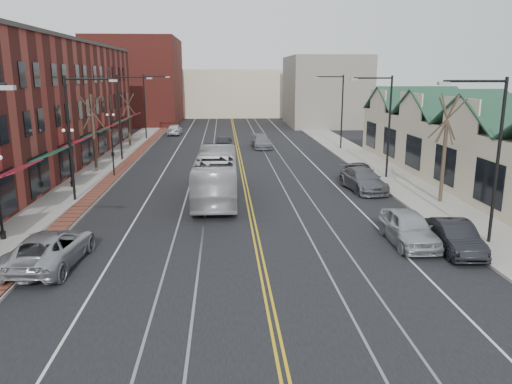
{
  "coord_description": "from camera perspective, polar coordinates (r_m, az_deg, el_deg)",
  "views": [
    {
      "loc": [
        -1.61,
        -16.76,
        8.29
      ],
      "look_at": [
        0.12,
        9.61,
        2.0
      ],
      "focal_mm": 35.0,
      "sensor_mm": 36.0,
      "label": 1
    }
  ],
  "objects": [
    {
      "name": "backdrop_mid",
      "position": [
        101.84,
        -2.9,
        11.25
      ],
      "size": [
        22.0,
        14.0,
        9.0
      ],
      "primitive_type": "cube",
      "color": "beige",
      "rests_on": "ground"
    },
    {
      "name": "distant_car_right",
      "position": [
        57.08,
        0.63,
        5.79
      ],
      "size": [
        2.35,
        5.17,
        1.47
      ],
      "primitive_type": "imported",
      "rotation": [
        0.0,
        0.0,
        0.06
      ],
      "color": "slate",
      "rests_on": "ground"
    },
    {
      "name": "tree_left_far",
      "position": [
        59.97,
        -14.35,
        8.19
      ],
      "size": [
        1.66,
        1.28,
        6.02
      ],
      "color": "#382B21",
      "rests_on": "sidewalk_left"
    },
    {
      "name": "streetlight_l_3",
      "position": [
        65.52,
        -12.23,
        10.24
      ],
      "size": [
        3.33,
        0.25,
        8.0
      ],
      "color": "black",
      "rests_on": "sidewalk_left"
    },
    {
      "name": "streetlight_r_0",
      "position": [
        26.24,
        25.21,
        4.97
      ],
      "size": [
        3.33,
        0.25,
        8.0
      ],
      "color": "black",
      "rests_on": "sidewalk_right"
    },
    {
      "name": "traffic_signal",
      "position": [
        42.16,
        -16.09,
        4.77
      ],
      "size": [
        0.18,
        0.15,
        3.8
      ],
      "color": "black",
      "rests_on": "sidewalk_left"
    },
    {
      "name": "tree_left_near",
      "position": [
        44.38,
        -18.06,
        6.56
      ],
      "size": [
        1.78,
        1.37,
        6.48
      ],
      "color": "#382B21",
      "rests_on": "sidewalk_left"
    },
    {
      "name": "building_right",
      "position": [
        42.09,
        24.13,
        4.04
      ],
      "size": [
        8.0,
        36.0,
        4.6
      ],
      "primitive_type": "cube",
      "color": "beige",
      "rests_on": "ground"
    },
    {
      "name": "parked_car_b",
      "position": [
        25.55,
        21.8,
        -4.8
      ],
      "size": [
        1.86,
        4.56,
        1.47
      ],
      "primitive_type": "imported",
      "rotation": [
        0.0,
        0.0,
        -0.07
      ],
      "color": "black",
      "rests_on": "ground"
    },
    {
      "name": "lamppost_l_2",
      "position": [
        38.9,
        -20.46,
        3.54
      ],
      "size": [
        0.84,
        0.28,
        4.27
      ],
      "color": "black",
      "rests_on": "sidewalk_left"
    },
    {
      "name": "streetlight_r_2",
      "position": [
        56.29,
        9.39,
        9.89
      ],
      "size": [
        3.33,
        0.25,
        8.0
      ],
      "color": "black",
      "rests_on": "sidewalk_right"
    },
    {
      "name": "distant_car_left",
      "position": [
        57.27,
        -3.64,
        5.69
      ],
      "size": [
        1.87,
        4.05,
        1.28
      ],
      "primitive_type": "imported",
      "rotation": [
        0.0,
        0.0,
        3.01
      ],
      "color": "black",
      "rests_on": "ground"
    },
    {
      "name": "manhole_far",
      "position": [
        27.77,
        -23.86,
        -4.83
      ],
      "size": [
        0.6,
        0.6,
        0.02
      ],
      "primitive_type": "cylinder",
      "color": "#592D19",
      "rests_on": "sidewalk_left"
    },
    {
      "name": "parked_suv",
      "position": [
        23.87,
        -22.47,
        -6.0
      ],
      "size": [
        3.0,
        5.83,
        1.57
      ],
      "primitive_type": "imported",
      "rotation": [
        0.0,
        0.0,
        3.07
      ],
      "color": "#9A9CA1",
      "rests_on": "ground"
    },
    {
      "name": "streetlight_l_2",
      "position": [
        49.77,
        -14.87,
        9.19
      ],
      "size": [
        3.33,
        0.25,
        8.0
      ],
      "color": "black",
      "rests_on": "sidewalk_left"
    },
    {
      "name": "backdrop_left",
      "position": [
        87.95,
        -13.48,
        12.2
      ],
      "size": [
        14.0,
        18.0,
        14.0
      ],
      "primitive_type": "cube",
      "color": "maroon",
      "rests_on": "ground"
    },
    {
      "name": "ground",
      "position": [
        18.76,
        1.59,
        -12.84
      ],
      "size": [
        160.0,
        160.0,
        0.0
      ],
      "primitive_type": "plane",
      "color": "black",
      "rests_on": "ground"
    },
    {
      "name": "sidewalk_right",
      "position": [
        40.05,
        16.2,
        1.01
      ],
      "size": [
        4.0,
        120.0,
        0.15
      ],
      "primitive_type": "cube",
      "color": "gray",
      "rests_on": "ground"
    },
    {
      "name": "backdrop_right",
      "position": [
        83.47,
        7.88,
        11.36
      ],
      "size": [
        12.0,
        16.0,
        11.0
      ],
      "primitive_type": "cube",
      "color": "slate",
      "rests_on": "ground"
    },
    {
      "name": "sidewalk_left",
      "position": [
        39.07,
        -19.09,
        0.51
      ],
      "size": [
        4.0,
        120.0,
        0.15
      ],
      "primitive_type": "cube",
      "color": "gray",
      "rests_on": "ground"
    },
    {
      "name": "parked_car_a",
      "position": [
        25.92,
        17.03,
        -3.93
      ],
      "size": [
        2.01,
        4.93,
        1.68
      ],
      "primitive_type": "imported",
      "rotation": [
        0.0,
        0.0,
        -0.01
      ],
      "color": "#A4A7AB",
      "rests_on": "ground"
    },
    {
      "name": "streetlight_r_1",
      "position": [
        40.9,
        14.44,
        8.4
      ],
      "size": [
        3.33,
        0.25,
        8.0
      ],
      "color": "black",
      "rests_on": "sidewalk_right"
    },
    {
      "name": "parked_car_c",
      "position": [
        36.92,
        12.13,
        1.38
      ],
      "size": [
        2.84,
        5.7,
        1.59
      ],
      "primitive_type": "imported",
      "rotation": [
        0.0,
        0.0,
        0.11
      ],
      "color": "#56575D",
      "rests_on": "ground"
    },
    {
      "name": "transit_bus",
      "position": [
        33.8,
        -4.57,
        1.93
      ],
      "size": [
        2.89,
        11.55,
        3.21
      ],
      "primitive_type": "imported",
      "rotation": [
        0.0,
        0.0,
        3.12
      ],
      "color": "#BABABC",
      "rests_on": "ground"
    },
    {
      "name": "parked_car_d",
      "position": [
        40.5,
        11.95,
        2.3
      ],
      "size": [
        2.09,
        4.27,
        1.4
      ],
      "primitive_type": "imported",
      "rotation": [
        0.0,
        0.0,
        0.11
      ],
      "color": "black",
      "rests_on": "ground"
    },
    {
      "name": "tree_right_mid",
      "position": [
        34.14,
        20.77,
        4.88
      ],
      "size": [
        1.9,
        1.46,
        6.93
      ],
      "color": "#382B21",
      "rests_on": "sidewalk_right"
    },
    {
      "name": "streetlight_l_1",
      "position": [
        34.25,
        -19.89,
        7.13
      ],
      "size": [
        3.33,
        0.25,
        8.0
      ],
      "color": "black",
      "rests_on": "sidewalk_left"
    },
    {
      "name": "distant_car_far",
      "position": [
        70.32,
        -9.27,
        7.08
      ],
      "size": [
        1.95,
        4.57,
        1.54
      ],
      "primitive_type": "imported",
      "rotation": [
        0.0,
        0.0,
        3.11
      ],
      "color": "silver",
      "rests_on": "ground"
    },
    {
      "name": "lamppost_l_3",
      "position": [
        52.33,
        -16.17,
        6.19
      ],
      "size": [
        0.84,
        0.28,
        4.27
      ],
      "color": "black",
      "rests_on": "sidewalk_left"
    },
    {
      "name": "building_left",
      "position": [
        47.17,
        -25.7,
        8.7
      ],
      "size": [
        10.0,
        50.0,
        11.0
      ],
      "primitive_type": "cube",
      "color": "maroon",
      "rests_on": "ground"
    }
  ]
}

